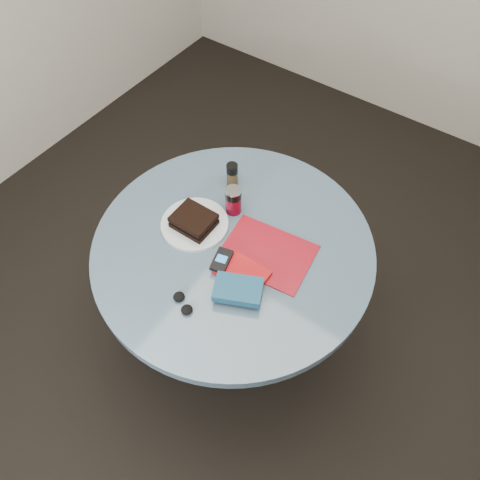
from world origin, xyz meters
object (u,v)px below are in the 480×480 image
Objects in this scene: table at (234,269)px; headphones at (183,303)px; magazine at (267,253)px; red_book at (242,272)px; soda_can at (233,200)px; pepper_grinder at (232,174)px; mp3_player at (222,260)px; sandwich at (194,221)px; novel at (238,290)px; plate at (195,224)px.

headphones reaches higher than table.
red_book reaches higher than magazine.
pepper_grinder is at bearing 127.51° from soda_can.
table is 0.21m from magazine.
magazine is 0.16m from mp3_player.
sandwich is at bearing 121.77° from headphones.
headphones is at bearing -158.32° from novel.
soda_can reaches higher than red_book.
magazine is at bearing 10.94° from sandwich.
pepper_grinder is at bearing 109.05° from headphones.
novel is at bearing 46.62° from headphones.
pepper_grinder is (-0.01, 0.26, 0.01)m from sandwich.
table is 7.10× the size of sandwich.
soda_can is at bearing 131.28° from red_book.
red_book is 1.69× the size of headphones.
red_book reaches higher than plate.
pepper_grinder is at bearing 120.24° from mp3_player.
soda_can is 0.29m from red_book.
table is 6.47× the size of novel.
red_book is at bearing -15.60° from plate.
soda_can is 1.11× the size of headphones.
red_book is at bearing 91.60° from novel.
red_book is (0.26, -0.07, 0.00)m from plate.
plate is 0.27m from red_book.
table is 0.27m from soda_can.
table is at bearing 3.90° from plate.
pepper_grinder reaches higher than plate.
novel reaches higher than table.
mp3_player is at bearing 125.52° from novel.
soda_can is 0.36m from novel.
novel reaches higher than plate.
headphones is at bearing -113.37° from red_book.
soda_can is at bearing 103.09° from novel.
plate is at bearing 156.13° from mp3_player.
novel is at bearing -25.28° from sandwich.
headphones is (0.17, -0.28, 0.00)m from plate.
magazine is 3.05× the size of headphones.
soda_can reaches higher than magazine.
sandwich is at bearing 157.65° from mp3_player.
sandwich is 0.29m from magazine.
soda_can is at bearing 148.77° from magazine.
mp3_player is (0.18, -0.08, 0.02)m from plate.
novel reaches higher than magazine.
sandwich is 1.41× the size of pepper_grinder.
red_book is (0.25, -0.06, -0.03)m from sandwich.
plate is 2.36× the size of mp3_player.
magazine is (0.12, 0.04, 0.17)m from table.
headphones is (-0.11, -0.32, 0.01)m from magazine.
mp3_player is at bearing -63.79° from soda_can.
headphones is (-0.01, -0.20, -0.02)m from mp3_player.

